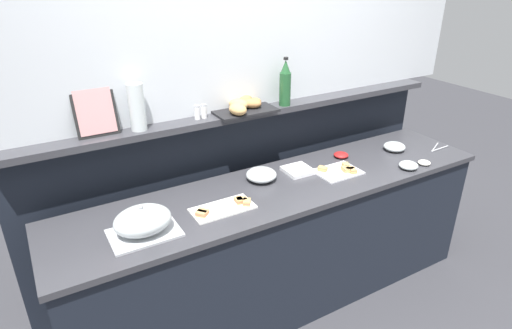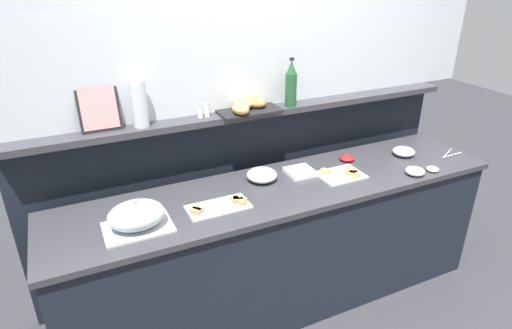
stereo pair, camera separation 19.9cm
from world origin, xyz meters
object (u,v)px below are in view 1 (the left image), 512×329
Objects in this scene: sandwich_platter_front at (340,171)px; glass_bowl_large at (394,147)px; wine_bottle_green at (285,84)px; glass_bowl_small at (408,166)px; framed_picture at (95,111)px; bread_basket at (244,106)px; water_carafe at (137,107)px; sandwich_platter_side at (224,207)px; pepper_shaker at (204,111)px; glass_bowl_medium at (261,175)px; condiment_bowl_teal at (341,155)px; condiment_bowl_red at (424,163)px; serving_tongs at (437,148)px; serving_cloche at (143,222)px; salt_shaker at (197,112)px; napkin_stack at (298,170)px.

sandwich_platter_front is 0.57m from glass_bowl_large.
glass_bowl_small is at bearing -46.11° from wine_bottle_green.
wine_bottle_green is at bearing -3.19° from framed_picture.
bread_basket is 0.68m from water_carafe.
glass_bowl_small is at bearing -6.63° from sandwich_platter_side.
pepper_shaker is 0.32× the size of framed_picture.
glass_bowl_medium is 1.87× the size of condiment_bowl_teal.
sandwich_platter_front is 0.81× the size of sandwich_platter_side.
serving_tongs is (0.30, 0.14, -0.01)m from condiment_bowl_red.
condiment_bowl_red is 2.08m from framed_picture.
glass_bowl_large is (1.86, 0.13, -0.05)m from serving_cloche.
salt_shaker is 0.58m from framed_picture.
serving_cloche is 1.87m from glass_bowl_large.
water_carafe is (-1.29, 0.27, 0.48)m from condiment_bowl_teal.
water_carafe is (-1.55, 0.63, 0.47)m from glass_bowl_small.
glass_bowl_medium reaches higher than napkin_stack.
framed_picture reaches higher than glass_bowl_medium.
condiment_bowl_teal is (1.01, 0.21, 0.01)m from sandwich_platter_side.
framed_picture reaches higher than napkin_stack.
framed_picture is (-1.19, 0.07, -0.01)m from wine_bottle_green.
sandwich_platter_side is at bearing -168.04° from condiment_bowl_teal.
pepper_shaker reaches higher than bread_basket.
serving_cloche is at bearing -84.36° from framed_picture.
sandwich_platter_side is 1.71m from serving_tongs.
framed_picture reaches higher than water_carafe.
pepper_shaker reaches higher than sandwich_platter_front.
wine_bottle_green is at bearing 139.62° from condiment_bowl_red.
glass_bowl_medium is at bearing 175.58° from glass_bowl_large.
glass_bowl_large is at bearing -15.45° from salt_shaker.
wine_bottle_green is at bearing 33.57° from sandwich_platter_side.
salt_shaker is (-1.19, 0.63, 0.38)m from glass_bowl_small.
framed_picture is (-1.35, 0.49, 0.49)m from sandwich_platter_front.
framed_picture is at bearing 176.81° from wine_bottle_green.
bread_basket is at bearing 82.16° from glass_bowl_medium.
water_carafe reaches higher than napkin_stack.
glass_bowl_small is 0.30× the size of bread_basket.
pepper_shaker is (-0.24, 0.29, 0.37)m from glass_bowl_medium.
sandwich_platter_front is at bearing 176.24° from serving_tongs.
sandwich_platter_side is at bearing -59.57° from water_carafe.
condiment_bowl_teal is at bearing 126.00° from glass_bowl_small.
condiment_bowl_teal is at bearing 161.60° from serving_tongs.
serving_cloche is 0.85× the size of bread_basket.
salt_shaker is at bearing 162.86° from serving_tongs.
condiment_bowl_red is 0.44× the size of serving_tongs.
serving_tongs is 0.68× the size of framed_picture.
napkin_stack is 0.54× the size of wine_bottle_green.
serving_cloche is at bearing -157.51° from wine_bottle_green.
wine_bottle_green is (-1.02, 0.48, 0.50)m from serving_tongs.
pepper_shaker is at bearing -3.56° from framed_picture.
sandwich_platter_front is 3.43× the size of condiment_bowl_red.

